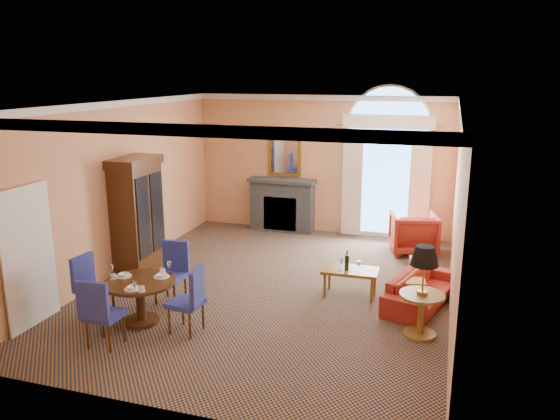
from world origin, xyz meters
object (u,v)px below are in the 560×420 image
(armchair, at_px, (414,233))
(coffee_table, at_px, (350,271))
(side_table, at_px, (423,280))
(armoire, at_px, (137,216))
(sofa, at_px, (422,289))
(dining_table, at_px, (140,291))

(armchair, xyz_separation_m, coffee_table, (-0.86, -2.67, 0.01))
(armchair, distance_m, side_table, 3.84)
(side_table, bearing_deg, coffee_table, 137.48)
(coffee_table, distance_m, side_table, 1.72)
(armoire, relative_size, sofa, 1.21)
(dining_table, bearing_deg, armoire, 121.85)
(sofa, xyz_separation_m, side_table, (0.05, -1.13, 0.59))
(dining_table, xyz_separation_m, armchair, (3.68, 4.62, -0.07))
(dining_table, relative_size, side_table, 0.80)
(armchair, height_order, side_table, side_table)
(armoire, bearing_deg, coffee_table, -1.14)
(sofa, height_order, coffee_table, coffee_table)
(armchair, bearing_deg, armoire, 14.12)
(side_table, bearing_deg, dining_table, -168.55)
(coffee_table, bearing_deg, sofa, -1.37)
(armchair, bearing_deg, dining_table, 37.94)
(sofa, distance_m, side_table, 1.28)
(armoire, bearing_deg, sofa, -0.82)
(armoire, relative_size, armchair, 2.30)
(sofa, distance_m, armchair, 2.69)
(armoire, bearing_deg, side_table, -12.82)
(coffee_table, bearing_deg, armoire, 177.24)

